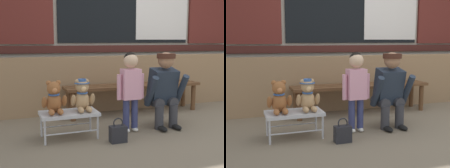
{
  "view_description": "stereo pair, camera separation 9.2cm",
  "coord_description": "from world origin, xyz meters",
  "views": [
    {
      "loc": [
        -2.04,
        -2.94,
        1.09
      ],
      "look_at": [
        -0.76,
        0.5,
        0.55
      ],
      "focal_mm": 47.38,
      "sensor_mm": 36.0,
      "label": 1
    },
    {
      "loc": [
        -1.95,
        -2.97,
        1.09
      ],
      "look_at": [
        -0.76,
        0.5,
        0.55
      ],
      "focal_mm": 47.38,
      "sensor_mm": 36.0,
      "label": 2
    }
  ],
  "objects": [
    {
      "name": "ground_plane",
      "position": [
        0.0,
        0.0,
        0.0
      ],
      "size": [
        60.0,
        60.0,
        0.0
      ],
      "primitive_type": "plane",
      "color": "#756651"
    },
    {
      "name": "shop_facade",
      "position": [
        0.0,
        1.94,
        1.63
      ],
      "size": [
        6.69,
        0.26,
        3.22
      ],
      "color": "#B7B2A3",
      "rests_on": "ground"
    },
    {
      "name": "teddy_bear_plain",
      "position": [
        -1.53,
        0.25,
        0.46
      ],
      "size": [
        0.28,
        0.26,
        0.36
      ],
      "color": "#93562D",
      "rests_on": "small_display_bench"
    },
    {
      "name": "handbag_on_ground",
      "position": [
        -0.91,
        -0.08,
        0.1
      ],
      "size": [
        0.18,
        0.11,
        0.27
      ],
      "color": "#232328",
      "rests_on": "ground"
    },
    {
      "name": "wooden_bench_long",
      "position": [
        -0.21,
        1.06,
        0.37
      ],
      "size": [
        2.1,
        0.4,
        0.44
      ],
      "color": "brown",
      "rests_on": "ground"
    },
    {
      "name": "teddy_bear_with_hat",
      "position": [
        -1.21,
        0.25,
        0.47
      ],
      "size": [
        0.28,
        0.27,
        0.36
      ],
      "color": "tan",
      "rests_on": "small_display_bench"
    },
    {
      "name": "brick_low_wall",
      "position": [
        0.0,
        1.43,
        0.42
      ],
      "size": [
        6.56,
        0.25,
        0.85
      ],
      "primitive_type": "cube",
      "color": "#997551",
      "rests_on": "ground"
    },
    {
      "name": "adult_crouching",
      "position": [
        -0.15,
        0.27,
        0.48
      ],
      "size": [
        0.5,
        0.49,
        0.95
      ],
      "color": "#333338",
      "rests_on": "ground"
    },
    {
      "name": "child_standing",
      "position": [
        -0.63,
        0.23,
        0.59
      ],
      "size": [
        0.35,
        0.18,
        0.96
      ],
      "color": "navy",
      "rests_on": "ground"
    },
    {
      "name": "small_display_bench",
      "position": [
        -1.37,
        0.25,
        0.27
      ],
      "size": [
        0.64,
        0.36,
        0.3
      ],
      "color": "#BCBCC1",
      "rests_on": "ground"
    }
  ]
}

